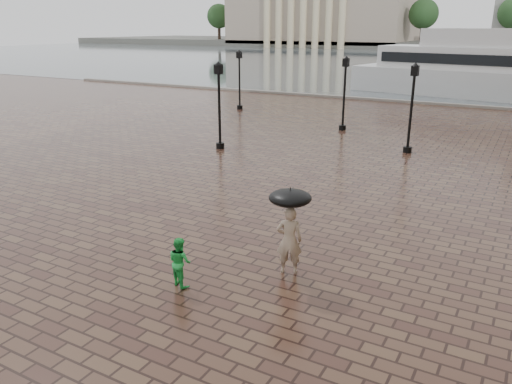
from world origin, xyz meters
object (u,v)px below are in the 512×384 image
street_lamps (348,94)px  adult_pedestrian (289,240)px  child_pedestrian (180,262)px  ferry_near (492,70)px

street_lamps → adult_pedestrian: street_lamps is taller
child_pedestrian → ferry_near: ferry_near is taller
adult_pedestrian → ferry_near: bearing=-114.7°
adult_pedestrian → child_pedestrian: 2.87m
adult_pedestrian → child_pedestrian: bearing=19.4°
street_lamps → ferry_near: ferry_near is taller
ferry_near → child_pedestrian: bearing=-84.2°
ferry_near → adult_pedestrian: bearing=-81.4°
child_pedestrian → ferry_near: bearing=-75.5°
adult_pedestrian → ferry_near: ferry_near is taller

